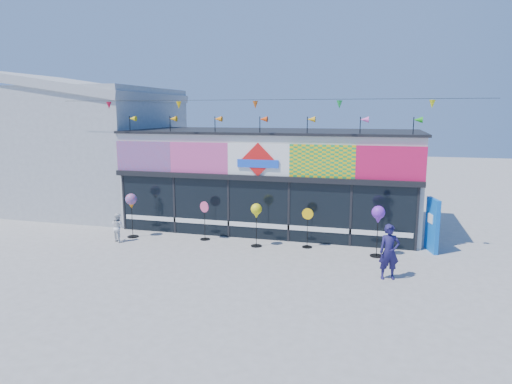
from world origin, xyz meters
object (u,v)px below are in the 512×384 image
at_px(spinner_1, 205,220).
at_px(child, 118,227).
at_px(spinner_0, 131,202).
at_px(adult_man, 389,252).
at_px(spinner_2, 256,212).
at_px(spinner_3, 307,227).
at_px(blue_sign, 432,225).
at_px(spinner_4, 378,216).

relative_size(spinner_1, child, 1.37).
bearing_deg(spinner_1, child, -160.53).
relative_size(spinner_0, spinner_1, 1.16).
bearing_deg(adult_man, spinner_2, 140.22).
distance_m(spinner_0, spinner_2, 5.04).
distance_m(spinner_1, spinner_3, 3.97).
bearing_deg(spinner_2, adult_man, -25.10).
bearing_deg(blue_sign, spinner_0, 169.98).
relative_size(spinner_1, spinner_4, 0.85).
distance_m(spinner_1, spinner_4, 6.47).
distance_m(spinner_3, spinner_4, 2.57).
relative_size(spinner_0, spinner_2, 1.09).
xyz_separation_m(spinner_1, child, (-3.09, -1.09, -0.24)).
bearing_deg(spinner_3, spinner_2, -168.83).
distance_m(spinner_2, child, 5.35).
bearing_deg(spinner_3, spinner_0, -176.48).
bearing_deg(blue_sign, spinner_1, 169.21).
bearing_deg(spinner_4, spinner_1, 176.43).
distance_m(spinner_1, adult_man, 7.23).
relative_size(blue_sign, spinner_4, 1.08).
bearing_deg(spinner_3, blue_sign, 9.11).
bearing_deg(child, spinner_2, -147.01).
distance_m(blue_sign, spinner_3, 4.36).
relative_size(spinner_2, adult_man, 0.97).
height_order(spinner_1, child, spinner_1).
bearing_deg(child, spinner_1, -135.75).
bearing_deg(adult_man, spinner_0, 153.04).
height_order(spinner_0, spinner_2, spinner_0).
xyz_separation_m(spinner_2, spinner_3, (1.82, 0.36, -0.51)).
relative_size(blue_sign, spinner_2, 1.18).
height_order(spinner_0, adult_man, spinner_0).
distance_m(blue_sign, spinner_0, 11.23).
relative_size(blue_sign, spinner_1, 1.26).
bearing_deg(spinner_0, spinner_3, 3.52).
relative_size(spinner_0, spinner_4, 0.99).
xyz_separation_m(spinner_3, spinner_4, (2.45, -0.42, 0.64)).
bearing_deg(spinner_0, adult_man, -12.29).
distance_m(blue_sign, spinner_4, 2.21).
distance_m(spinner_1, spinner_2, 2.23).
relative_size(spinner_3, child, 1.32).
height_order(blue_sign, spinner_2, blue_sign).
bearing_deg(spinner_4, spinner_0, 179.99).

